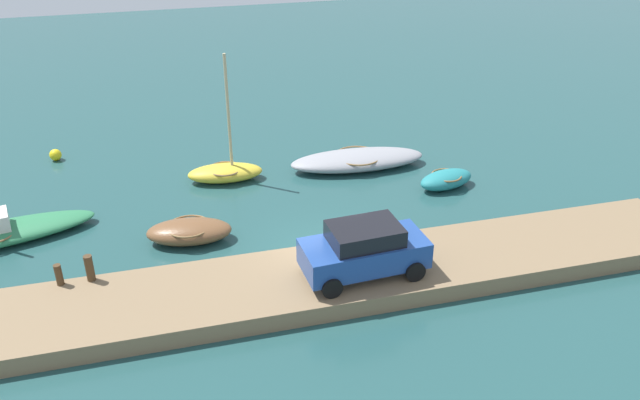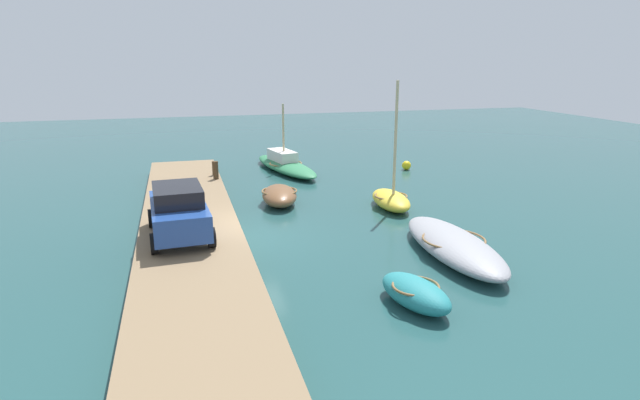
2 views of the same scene
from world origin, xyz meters
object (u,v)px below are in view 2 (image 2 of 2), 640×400
at_px(dinghy_teal, 415,293).
at_px(mooring_post_mid_west, 216,170).
at_px(rowboat_brown, 279,195).
at_px(parked_car, 179,211).
at_px(rowboat_yellow, 391,199).
at_px(motorboat_grey, 453,245).
at_px(mooring_post_west, 214,168).
at_px(sailboat_green, 285,164).
at_px(marker_buoy, 406,165).

height_order(dinghy_teal, mooring_post_mid_west, mooring_post_mid_west).
bearing_deg(rowboat_brown, dinghy_teal, 16.49).
distance_m(rowboat_brown, mooring_post_mid_west, 4.10).
bearing_deg(mooring_post_mid_west, parked_car, -12.39).
distance_m(rowboat_yellow, motorboat_grey, 5.78).
bearing_deg(mooring_post_west, dinghy_teal, 15.41).
bearing_deg(mooring_post_west, parked_car, -11.19).
relative_size(mooring_post_west, parked_car, 0.18).
distance_m(rowboat_brown, motorboat_grey, 8.80).
bearing_deg(sailboat_green, parked_car, -38.68).
xyz_separation_m(rowboat_brown, mooring_post_mid_west, (-3.17, -2.51, 0.63)).
bearing_deg(motorboat_grey, rowboat_brown, -147.91).
xyz_separation_m(rowboat_yellow, parked_car, (3.18, -8.87, 1.07)).
relative_size(mooring_post_mid_west, parked_car, 0.22).
bearing_deg(mooring_post_west, rowboat_brown, 31.64).
relative_size(rowboat_yellow, mooring_post_west, 7.71).
xyz_separation_m(rowboat_brown, marker_buoy, (-5.24, 8.56, -0.14)).
relative_size(rowboat_yellow, mooring_post_mid_west, 6.20).
height_order(sailboat_green, rowboat_yellow, rowboat_yellow).
bearing_deg(rowboat_brown, mooring_post_west, -140.10).
bearing_deg(parked_car, motorboat_grey, 69.74).
distance_m(mooring_post_west, marker_buoy, 11.16).
height_order(parked_car, marker_buoy, parked_car).
bearing_deg(dinghy_teal, marker_buoy, 142.89).
bearing_deg(rowboat_yellow, dinghy_teal, -14.79).
distance_m(dinghy_teal, mooring_post_mid_west, 14.39).
relative_size(motorboat_grey, mooring_post_mid_west, 6.88).
xyz_separation_m(motorboat_grey, parked_car, (-2.60, -8.63, 1.10)).
xyz_separation_m(rowboat_yellow, mooring_post_west, (-5.97, -7.06, 0.53)).
xyz_separation_m(rowboat_yellow, marker_buoy, (-7.13, 4.01, -0.15)).
height_order(motorboat_grey, marker_buoy, motorboat_grey).
xyz_separation_m(sailboat_green, parked_car, (11.93, -6.01, 1.09)).
bearing_deg(dinghy_teal, mooring_post_mid_west, -176.86).
relative_size(sailboat_green, rowboat_brown, 2.29).
bearing_deg(parked_car, mooring_post_west, 165.29).
distance_m(sailboat_green, motorboat_grey, 14.77).
bearing_deg(marker_buoy, motorboat_grey, -18.22).
height_order(rowboat_yellow, parked_car, rowboat_yellow).
relative_size(dinghy_teal, marker_buoy, 5.02).
bearing_deg(parked_car, dinghy_teal, 43.07).
bearing_deg(mooring_post_west, marker_buoy, 96.00).
relative_size(mooring_post_mid_west, marker_buoy, 1.66).
distance_m(sailboat_green, marker_buoy, 7.06).
distance_m(rowboat_brown, marker_buoy, 10.04).
xyz_separation_m(mooring_post_west, parked_car, (9.15, -1.81, 0.53)).
height_order(rowboat_brown, mooring_post_mid_west, mooring_post_mid_west).
bearing_deg(sailboat_green, rowboat_yellow, 6.17).
height_order(sailboat_green, motorboat_grey, sailboat_green).
xyz_separation_m(dinghy_teal, rowboat_yellow, (-8.73, 3.01, 0.04)).
height_order(mooring_post_mid_west, parked_car, parked_car).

